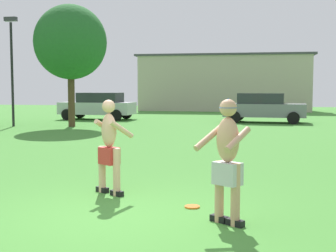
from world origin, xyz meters
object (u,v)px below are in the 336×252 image
(frisbee, at_px, (192,207))
(car_silver_mid_lot, at_px, (98,106))
(lamp_post, at_px, (12,59))
(player_with_cap, at_px, (227,155))
(tree_behind_players, at_px, (70,42))
(player_in_red, at_px, (109,145))
(car_gray_near_post, at_px, (264,107))

(frisbee, xyz_separation_m, car_silver_mid_lot, (-8.09, 19.02, 0.81))
(frisbee, relative_size, lamp_post, 0.05)
(player_with_cap, xyz_separation_m, tree_behind_players, (-8.31, 14.84, 3.06))
(lamp_post, bearing_deg, player_with_cap, -52.31)
(frisbee, bearing_deg, tree_behind_players, 118.79)
(player_in_red, distance_m, car_gray_near_post, 17.97)
(frisbee, xyz_separation_m, tree_behind_players, (-7.72, 14.04, 4.02))
(player_in_red, bearing_deg, car_gray_near_post, 80.23)
(player_with_cap, xyz_separation_m, frisbee, (-0.59, 0.80, -0.96))
(frisbee, relative_size, tree_behind_players, 0.04)
(car_silver_mid_lot, xyz_separation_m, tree_behind_players, (0.37, -4.98, 3.21))
(player_with_cap, distance_m, lamp_post, 18.35)
(car_silver_mid_lot, bearing_deg, tree_behind_players, -85.71)
(player_in_red, xyz_separation_m, frisbee, (1.58, -0.68, -0.87))
(car_silver_mid_lot, bearing_deg, lamp_post, -114.34)
(player_with_cap, distance_m, tree_behind_players, 17.28)
(lamp_post, bearing_deg, tree_behind_players, 8.72)
(tree_behind_players, bearing_deg, car_silver_mid_lot, 94.29)
(player_with_cap, bearing_deg, tree_behind_players, 119.24)
(player_with_cap, height_order, car_gray_near_post, player_with_cap)
(car_gray_near_post, height_order, tree_behind_players, tree_behind_players)
(car_gray_near_post, bearing_deg, player_with_cap, -92.62)
(car_silver_mid_lot, bearing_deg, player_with_cap, -66.35)
(car_gray_near_post, bearing_deg, tree_behind_players, -154.66)
(player_in_red, height_order, frisbee, player_in_red)
(player_with_cap, relative_size, player_in_red, 1.04)
(car_silver_mid_lot, xyz_separation_m, lamp_post, (-2.45, -5.42, 2.43))
(player_with_cap, height_order, player_in_red, player_with_cap)
(player_with_cap, bearing_deg, frisbee, 126.57)
(car_silver_mid_lot, relative_size, tree_behind_players, 0.75)
(player_with_cap, distance_m, frisbee, 1.38)
(frisbee, bearing_deg, lamp_post, 127.75)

